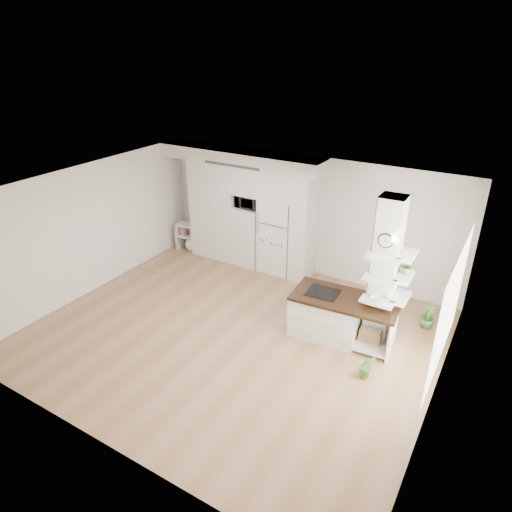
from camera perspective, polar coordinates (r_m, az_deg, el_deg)
The scene contains 14 objects.
floor at distance 8.55m, azimuth -2.86°, elevation -9.65°, with size 7.00×6.00×0.01m, color #A47759.
room at distance 7.63m, azimuth -3.17°, elevation 1.79°, with size 7.04×6.04×2.72m.
cabinet_wall at distance 10.57m, azimuth -1.61°, elevation 6.74°, with size 4.00×0.71×2.70m.
refrigerator at distance 10.38m, azimuth 2.79°, elevation 2.60°, with size 0.78×0.69×1.75m.
column at distance 7.92m, azimuth 16.14°, elevation -2.34°, with size 0.69×0.90×2.70m.
window at distance 6.98m, azimuth 23.06°, elevation -6.12°, with size 2.40×2.40×0.00m, color white.
pendant_light at distance 6.92m, azimuth 9.28°, elevation 1.28°, with size 0.12×0.12×0.10m, color white.
kitchen_island at distance 8.38m, azimuth 9.55°, elevation -7.21°, with size 1.91×1.02×1.40m.
bookshelf at distance 11.72m, azimuth -8.29°, elevation 2.13°, with size 0.63×0.41×0.70m.
floor_plant_a at distance 7.64m, azimuth 13.69°, elevation -13.20°, with size 0.26×0.21×0.47m, color #447A31.
floor_plant_b at distance 9.16m, azimuth 20.63°, elevation -7.06°, with size 0.27×0.27×0.47m, color #447A31.
microwave at distance 10.43m, azimuth -0.94°, elevation 6.84°, with size 0.54×0.37×0.30m, color #2D2D2D.
shelf_plant at distance 7.95m, azimuth 18.36°, elevation -1.16°, with size 0.27×0.23×0.30m, color #447A31.
decor_bowl at distance 7.91m, azimuth 14.82°, elevation -5.13°, with size 0.22×0.22×0.05m, color white.
Camera 1 is at (3.93, -5.76, 4.94)m, focal length 32.00 mm.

